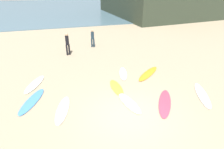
{
  "coord_description": "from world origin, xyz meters",
  "views": [
    {
      "loc": [
        -2.67,
        -6.39,
        5.62
      ],
      "look_at": [
        0.23,
        3.71,
        0.3
      ],
      "focal_mm": 30.11,
      "sensor_mm": 36.0,
      "label": 1
    }
  ],
  "objects_px": {
    "surfboard_5": "(32,101)",
    "beachgoer_near": "(67,43)",
    "surfboard_6": "(35,84)",
    "beachgoer_mid": "(93,38)",
    "surfboard_0": "(123,73)",
    "surfboard_8": "(202,95)",
    "surfboard_2": "(148,73)",
    "surfboard_7": "(117,87)",
    "surfboard_3": "(129,103)",
    "surfboard_1": "(165,103)",
    "surfboard_4": "(63,110)"
  },
  "relations": [
    {
      "from": "surfboard_3",
      "to": "beachgoer_mid",
      "type": "height_order",
      "value": "beachgoer_mid"
    },
    {
      "from": "surfboard_0",
      "to": "surfboard_7",
      "type": "distance_m",
      "value": 1.9
    },
    {
      "from": "surfboard_5",
      "to": "surfboard_3",
      "type": "bearing_deg",
      "value": -175.25
    },
    {
      "from": "surfboard_3",
      "to": "surfboard_6",
      "type": "height_order",
      "value": "surfboard_3"
    },
    {
      "from": "surfboard_6",
      "to": "beachgoer_near",
      "type": "height_order",
      "value": "beachgoer_near"
    },
    {
      "from": "surfboard_2",
      "to": "surfboard_5",
      "type": "relative_size",
      "value": 1.07
    },
    {
      "from": "surfboard_2",
      "to": "surfboard_8",
      "type": "xyz_separation_m",
      "value": [
        1.69,
        -3.17,
        -0.01
      ]
    },
    {
      "from": "surfboard_7",
      "to": "surfboard_0",
      "type": "bearing_deg",
      "value": 59.28
    },
    {
      "from": "surfboard_6",
      "to": "surfboard_7",
      "type": "xyz_separation_m",
      "value": [
        4.6,
        -1.73,
        -0.0
      ]
    },
    {
      "from": "surfboard_0",
      "to": "surfboard_3",
      "type": "height_order",
      "value": "surfboard_3"
    },
    {
      "from": "surfboard_6",
      "to": "beachgoer_mid",
      "type": "xyz_separation_m",
      "value": [
        4.69,
        5.97,
        0.86
      ]
    },
    {
      "from": "surfboard_0",
      "to": "beachgoer_near",
      "type": "relative_size",
      "value": 1.05
    },
    {
      "from": "surfboard_5",
      "to": "beachgoer_near",
      "type": "height_order",
      "value": "beachgoer_near"
    },
    {
      "from": "surfboard_3",
      "to": "beachgoer_near",
      "type": "distance_m",
      "value": 8.3
    },
    {
      "from": "surfboard_0",
      "to": "surfboard_2",
      "type": "xyz_separation_m",
      "value": [
        1.59,
        -0.49,
        0.01
      ]
    },
    {
      "from": "surfboard_6",
      "to": "beachgoer_near",
      "type": "relative_size",
      "value": 1.2
    },
    {
      "from": "surfboard_0",
      "to": "surfboard_2",
      "type": "distance_m",
      "value": 1.67
    },
    {
      "from": "surfboard_6",
      "to": "surfboard_7",
      "type": "relative_size",
      "value": 1.17
    },
    {
      "from": "surfboard_0",
      "to": "surfboard_7",
      "type": "bearing_deg",
      "value": -105.05
    },
    {
      "from": "surfboard_1",
      "to": "surfboard_8",
      "type": "height_order",
      "value": "same"
    },
    {
      "from": "surfboard_3",
      "to": "surfboard_4",
      "type": "bearing_deg",
      "value": -16.14
    },
    {
      "from": "beachgoer_near",
      "to": "surfboard_8",
      "type": "bearing_deg",
      "value": 112.75
    },
    {
      "from": "surfboard_1",
      "to": "surfboard_2",
      "type": "bearing_deg",
      "value": 110.74
    },
    {
      "from": "surfboard_1",
      "to": "surfboard_7",
      "type": "xyz_separation_m",
      "value": [
        -1.91,
        2.12,
        0.01
      ]
    },
    {
      "from": "surfboard_1",
      "to": "surfboard_4",
      "type": "relative_size",
      "value": 1.13
    },
    {
      "from": "surfboard_0",
      "to": "surfboard_5",
      "type": "relative_size",
      "value": 0.8
    },
    {
      "from": "surfboard_4",
      "to": "surfboard_6",
      "type": "height_order",
      "value": "surfboard_6"
    },
    {
      "from": "surfboard_5",
      "to": "surfboard_7",
      "type": "distance_m",
      "value": 4.6
    },
    {
      "from": "surfboard_1",
      "to": "beachgoer_mid",
      "type": "relative_size",
      "value": 1.57
    },
    {
      "from": "surfboard_7",
      "to": "surfboard_8",
      "type": "relative_size",
      "value": 0.74
    },
    {
      "from": "surfboard_3",
      "to": "surfboard_8",
      "type": "xyz_separation_m",
      "value": [
        4.09,
        -0.39,
        -0.01
      ]
    },
    {
      "from": "surfboard_6",
      "to": "surfboard_2",
      "type": "bearing_deg",
      "value": 17.69
    },
    {
      "from": "surfboard_2",
      "to": "surfboard_8",
      "type": "distance_m",
      "value": 3.59
    },
    {
      "from": "beachgoer_near",
      "to": "surfboard_0",
      "type": "bearing_deg",
      "value": 109.5
    },
    {
      "from": "surfboard_5",
      "to": "beachgoer_mid",
      "type": "relative_size",
      "value": 1.48
    },
    {
      "from": "surfboard_4",
      "to": "surfboard_7",
      "type": "xyz_separation_m",
      "value": [
        3.11,
        1.26,
        0.01
      ]
    },
    {
      "from": "surfboard_0",
      "to": "surfboard_2",
      "type": "bearing_deg",
      "value": -1.35
    },
    {
      "from": "surfboard_8",
      "to": "surfboard_3",
      "type": "bearing_deg",
      "value": -161.11
    },
    {
      "from": "surfboard_0",
      "to": "surfboard_8",
      "type": "distance_m",
      "value": 4.92
    },
    {
      "from": "surfboard_0",
      "to": "surfboard_8",
      "type": "height_order",
      "value": "surfboard_0"
    },
    {
      "from": "surfboard_4",
      "to": "beachgoer_mid",
      "type": "height_order",
      "value": "beachgoer_mid"
    },
    {
      "from": "surfboard_7",
      "to": "beachgoer_near",
      "type": "xyz_separation_m",
      "value": [
        -2.26,
        6.25,
        1.0
      ]
    },
    {
      "from": "beachgoer_mid",
      "to": "surfboard_2",
      "type": "bearing_deg",
      "value": 135.11
    },
    {
      "from": "surfboard_2",
      "to": "surfboard_8",
      "type": "bearing_deg",
      "value": 167.96
    },
    {
      "from": "surfboard_7",
      "to": "surfboard_4",
      "type": "bearing_deg",
      "value": -157.87
    },
    {
      "from": "surfboard_7",
      "to": "surfboard_8",
      "type": "xyz_separation_m",
      "value": [
        4.26,
        -2.02,
        -0.01
      ]
    },
    {
      "from": "surfboard_0",
      "to": "surfboard_4",
      "type": "relative_size",
      "value": 0.86
    },
    {
      "from": "surfboard_8",
      "to": "beachgoer_near",
      "type": "relative_size",
      "value": 1.4
    },
    {
      "from": "surfboard_4",
      "to": "surfboard_6",
      "type": "relative_size",
      "value": 1.02
    },
    {
      "from": "surfboard_0",
      "to": "surfboard_1",
      "type": "height_order",
      "value": "surfboard_0"
    }
  ]
}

